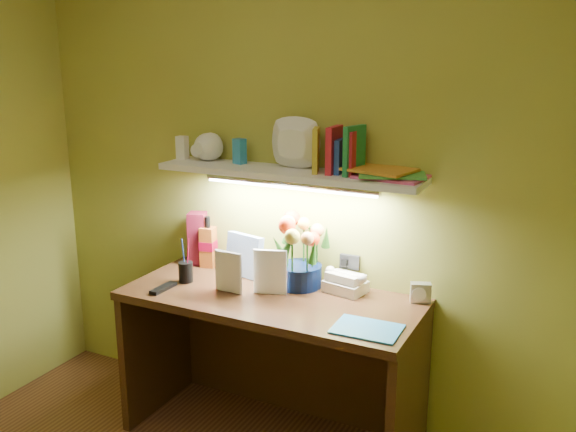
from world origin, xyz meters
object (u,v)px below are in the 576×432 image
object	(u,v)px
flower_bouquet	(300,249)
telephone	(346,281)
desk_clock	(421,293)
whisky_bottle	(208,242)
desk	(271,368)

from	to	relation	value
flower_bouquet	telephone	size ratio (longest dim) A/B	2.07
desk_clock	flower_bouquet	bearing A→B (deg)	164.82
flower_bouquet	desk_clock	distance (m)	0.60
flower_bouquet	telephone	xyz separation A→B (m)	(0.23, 0.03, -0.13)
desk_clock	whisky_bottle	size ratio (longest dim) A/B	0.34
telephone	desk_clock	size ratio (longest dim) A/B	2.02
desk_clock	whisky_bottle	xyz separation A→B (m)	(-1.13, -0.01, 0.09)
flower_bouquet	desk	bearing A→B (deg)	-111.44
desk	telephone	distance (m)	0.56
desk	whisky_bottle	world-z (taller)	whisky_bottle
desk_clock	telephone	bearing A→B (deg)	164.38
desk	flower_bouquet	bearing A→B (deg)	68.56
whisky_bottle	flower_bouquet	bearing A→B (deg)	-5.25
desk	flower_bouquet	size ratio (longest dim) A/B	3.69
desk	flower_bouquet	world-z (taller)	flower_bouquet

